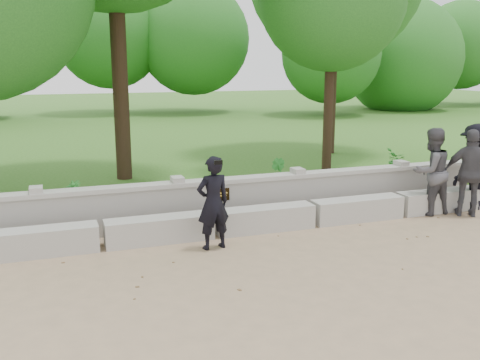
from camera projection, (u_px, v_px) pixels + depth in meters
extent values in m
plane|color=#9F8361|center=(251.00, 273.00, 8.03)|extent=(80.00, 80.00, 0.00)
cube|color=#2F6219|center=(125.00, 140.00, 20.89)|extent=(40.00, 22.00, 0.25)
cube|color=#A6A49D|center=(39.00, 242.00, 8.75)|extent=(1.90, 0.45, 0.45)
cube|color=#A6A49D|center=(160.00, 230.00, 9.40)|extent=(1.90, 0.45, 0.45)
cube|color=#A6A49D|center=(265.00, 219.00, 10.06)|extent=(1.90, 0.45, 0.45)
cube|color=#A6A49D|center=(357.00, 209.00, 10.71)|extent=(1.90, 0.45, 0.45)
cube|color=#A6A49D|center=(439.00, 201.00, 11.36)|extent=(1.90, 0.45, 0.45)
cube|color=#9C9A94|center=(203.00, 205.00, 10.33)|extent=(12.50, 0.25, 0.82)
cube|color=#A6A49D|center=(203.00, 182.00, 10.24)|extent=(12.50, 0.35, 0.08)
cube|color=black|center=(220.00, 195.00, 10.26)|extent=(0.36, 0.02, 0.24)
imported|color=black|center=(213.00, 203.00, 8.95)|extent=(0.63, 0.47, 1.60)
cube|color=black|center=(218.00, 162.00, 8.50)|extent=(0.14, 0.04, 0.07)
imported|color=#46454A|center=(431.00, 171.00, 11.01)|extent=(0.93, 0.75, 1.81)
imported|color=black|center=(475.00, 167.00, 11.35)|extent=(1.32, 0.94, 1.86)
imported|color=#424147|center=(471.00, 173.00, 10.88)|extent=(1.12, 0.95, 1.80)
cylinder|color=#382619|center=(119.00, 64.00, 12.85)|extent=(0.38, 0.38, 5.64)
cylinder|color=#382619|center=(329.00, 101.00, 14.01)|extent=(0.25, 0.25, 3.73)
cylinder|color=#382619|center=(332.00, 83.00, 16.81)|extent=(0.30, 0.30, 4.44)
imported|color=#277527|center=(279.00, 173.00, 12.45)|extent=(0.43, 0.46, 0.67)
imported|color=#277527|center=(396.00, 160.00, 14.21)|extent=(0.73, 0.74, 0.62)
imported|color=#277527|center=(74.00, 195.00, 10.56)|extent=(0.43, 0.44, 0.58)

